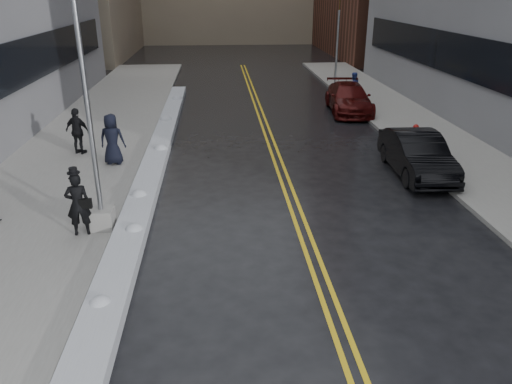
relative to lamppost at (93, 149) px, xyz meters
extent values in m
plane|color=black|center=(3.30, -2.00, -2.53)|extent=(160.00, 160.00, 0.00)
cube|color=gray|center=(-2.45, 8.00, -2.46)|extent=(5.50, 50.00, 0.15)
cube|color=gray|center=(13.30, 8.00, -2.46)|extent=(4.00, 50.00, 0.15)
cube|color=gold|center=(5.65, 8.00, -2.53)|extent=(0.12, 50.00, 0.01)
cube|color=gold|center=(5.95, 8.00, -2.53)|extent=(0.12, 50.00, 0.01)
cube|color=#B9BCC2|center=(0.85, 6.00, -2.36)|extent=(0.90, 30.00, 0.34)
cube|color=gray|center=(0.00, 0.00, -2.08)|extent=(0.65, 0.65, 0.60)
cylinder|color=gray|center=(0.00, 0.00, 1.72)|extent=(0.14, 0.14, 7.00)
cylinder|color=maroon|center=(12.30, 8.00, -2.08)|extent=(0.24, 0.24, 0.60)
sphere|color=maroon|center=(12.30, 8.00, -1.78)|extent=(0.26, 0.26, 0.26)
cylinder|color=maroon|center=(12.30, 8.00, -2.03)|extent=(0.25, 0.10, 0.10)
cylinder|color=gray|center=(11.80, 22.00, 0.12)|extent=(0.14, 0.14, 5.00)
imported|color=#594C0C|center=(11.80, 22.00, 3.12)|extent=(0.16, 0.20, 1.00)
imported|color=black|center=(-0.51, -0.34, -1.47)|extent=(0.73, 0.54, 1.82)
imported|color=black|center=(-0.71, 5.75, -1.39)|extent=(1.03, 0.73, 1.98)
imported|color=black|center=(-2.37, 7.18, -1.43)|extent=(1.21, 0.86, 1.91)
imported|color=navy|center=(11.62, 16.46, -1.53)|extent=(1.01, 0.90, 1.72)
imported|color=black|center=(10.80, 4.01, -1.74)|extent=(1.85, 4.89, 1.59)
imported|color=#410B0A|center=(10.80, 14.23, -1.75)|extent=(2.62, 5.56, 1.57)
camera|label=1|loc=(3.40, -13.24, 4.08)|focal=35.00mm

